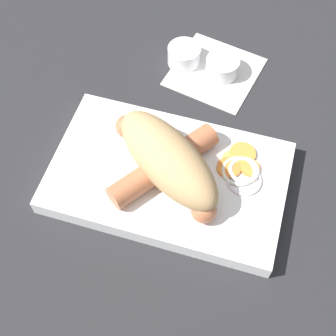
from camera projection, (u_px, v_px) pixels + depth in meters
name	position (u px, v px, depth m)	size (l,w,h in m)	color
ground_plane	(168.00, 182.00, 0.56)	(3.00, 3.00, 0.00)	#232326
food_tray	(168.00, 177.00, 0.55)	(0.27, 0.17, 0.02)	white
bread_roll	(167.00, 162.00, 0.51)	(0.16, 0.14, 0.06)	tan
sausage	(163.00, 166.00, 0.53)	(0.14, 0.13, 0.03)	#B26642
pickled_veggies	(241.00, 169.00, 0.54)	(0.06, 0.08, 0.01)	#F99E4C
napkin	(215.00, 71.00, 0.65)	(0.13, 0.13, 0.00)	white
condiment_cup_near	(222.00, 68.00, 0.64)	(0.05, 0.05, 0.03)	white
condiment_cup_far	(184.00, 56.00, 0.65)	(0.05, 0.05, 0.03)	white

